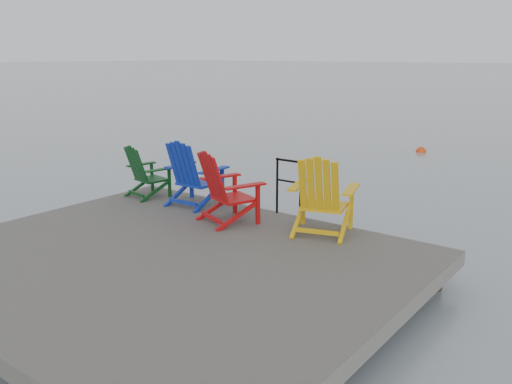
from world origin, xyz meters
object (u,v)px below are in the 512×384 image
Objects in this scene: chair_blue at (192,173)px; buoy_a at (421,152)px; chair_red at (225,187)px; chair_green at (145,171)px; handrail at (289,182)px; chair_yellow at (322,195)px.

chair_blue reaches higher than buoy_a.
chair_red is at bearing -85.20° from buoy_a.
buoy_a is at bearing 86.69° from chair_blue.
chair_red is at bearing 2.68° from chair_green.
chair_blue is 1.12m from chair_red.
chair_green is 2.13m from chair_red.
buoy_a is (0.17, 10.12, -1.06)m from chair_blue.
handrail is 9.79m from buoy_a.
chair_yellow is 3.49× the size of buoy_a.
chair_blue is 2.50m from chair_yellow.
buoy_a is (-0.88, 10.50, -1.05)m from chair_red.
chair_yellow is at bearing 12.07° from chair_green.
chair_green is at bearing 163.52° from chair_yellow.
chair_green is at bearing -96.88° from buoy_a.
chair_green reaches higher than buoy_a.
chair_yellow is (0.89, -0.49, 0.03)m from handrail.
handrail is 0.83× the size of chair_red.
chair_blue is 3.38× the size of buoy_a.
buoy_a is at bearing 98.47° from handrail.
buoy_a is at bearing 93.65° from chair_green.
chair_blue is at bearing -90.99° from buoy_a.
handrail is 1.68m from chair_blue.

